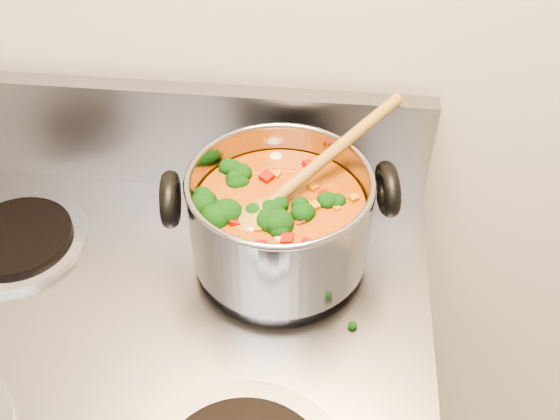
{
  "coord_description": "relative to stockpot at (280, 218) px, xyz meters",
  "views": [
    {
      "loc": [
        0.29,
        0.76,
        1.53
      ],
      "look_at": [
        0.23,
        1.31,
        1.01
      ],
      "focal_mm": 40.0,
      "sensor_mm": 36.0,
      "label": 1
    }
  ],
  "objects": [
    {
      "name": "stockpot",
      "position": [
        0.0,
        0.0,
        0.0
      ],
      "size": [
        0.29,
        0.23,
        0.14
      ],
      "rotation": [
        0.0,
        0.0,
        0.18
      ],
      "color": "gray",
      "rests_on": "electric_range"
    },
    {
      "name": "cooktop_crumbs",
      "position": [
        0.08,
        0.02,
        -0.07
      ],
      "size": [
        0.33,
        0.18,
        0.01
      ],
      "color": "black",
      "rests_on": "electric_range"
    },
    {
      "name": "wooden_spoon",
      "position": [
        0.01,
        0.01,
        0.04
      ],
      "size": [
        0.22,
        0.22,
        0.09
      ],
      "rotation": [
        0.0,
        0.0,
        0.8
      ],
      "color": "olive",
      "rests_on": "stockpot"
    }
  ]
}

